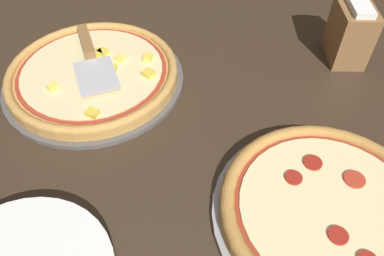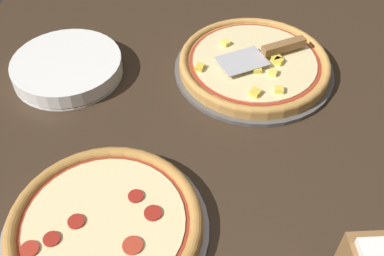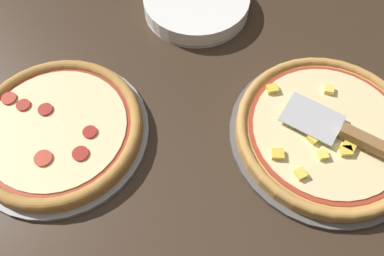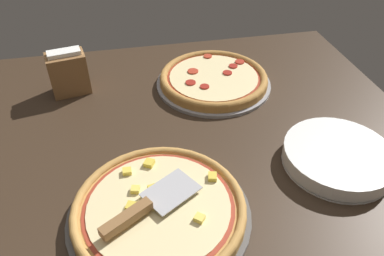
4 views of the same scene
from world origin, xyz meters
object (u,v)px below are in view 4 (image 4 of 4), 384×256
(pizza_back, at_px, (214,78))
(napkin_holder, at_px, (68,73))
(pizza_front, at_px, (159,208))
(serving_spatula, at_px, (140,210))
(plate_stack, at_px, (338,157))

(pizza_back, bearing_deg, napkin_holder, 173.25)
(pizza_front, distance_m, pizza_back, 0.53)
(serving_spatula, bearing_deg, plate_stack, 10.65)
(pizza_front, height_order, napkin_holder, napkin_holder)
(pizza_front, bearing_deg, napkin_holder, 110.70)
(plate_stack, relative_size, napkin_holder, 1.89)
(serving_spatula, xyz_separation_m, napkin_holder, (-0.16, 0.54, 0.01))
(plate_stack, distance_m, napkin_holder, 0.78)
(pizza_back, bearing_deg, plate_stack, -63.37)
(pizza_front, relative_size, napkin_holder, 2.62)
(plate_stack, bearing_deg, pizza_front, -170.80)
(pizza_front, distance_m, serving_spatula, 0.05)
(serving_spatula, height_order, napkin_holder, napkin_holder)
(plate_stack, xyz_separation_m, napkin_holder, (-0.63, 0.45, 0.04))
(pizza_front, xyz_separation_m, pizza_back, (0.23, 0.47, -0.00))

